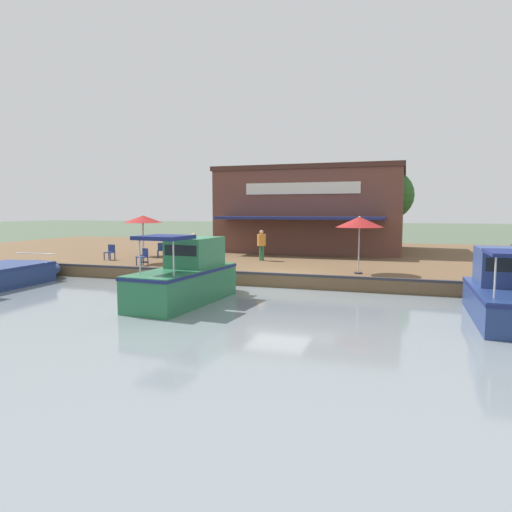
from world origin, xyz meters
The scene contains 17 objects.
ground_plane centered at (0.00, 0.00, 0.00)m, with size 220.00×220.00×0.00m, color #4C5B47.
quay_deck centered at (-11.00, 0.00, 0.30)m, with size 22.00×56.00×0.60m, color brown.
quay_edge_fender centered at (-0.10, 0.00, 0.65)m, with size 0.20×50.40×0.10m, color #2D2D33.
waterfront_restaurant centered at (-13.53, -1.09, 3.40)m, with size 10.58×12.10×5.59m.
patio_umbrella_mid_patio_left centered at (-5.75, -10.14, 2.80)m, with size 1.77×1.77×2.47m.
patio_umbrella_back_row centered at (-2.49, -8.05, 2.89)m, with size 2.02×2.02×2.53m.
patio_umbrella_mid_patio_right centered at (-1.67, 3.15, 2.84)m, with size 2.05×2.05×2.51m.
cafe_chair_back_row_seat centered at (-1.79, -3.41, 1.08)m, with size 0.55×0.55×0.85m.
cafe_chair_far_corner_seat centered at (-5.13, -8.52, 1.08)m, with size 0.58×0.58×0.85m.
cafe_chair_facing_river centered at (-3.07, -10.56, 1.08)m, with size 0.45×0.45×0.85m.
cafe_chair_under_first_umbrella centered at (-1.40, -7.40, 1.08)m, with size 0.57×0.57×0.85m.
person_near_entrance centered at (-5.37, -2.43, 1.65)m, with size 0.47×0.47×1.67m.
person_mid_patio centered at (-0.98, -4.38, 1.66)m, with size 0.48×0.48×1.69m.
motorboat_mid_row centered at (2.93, 8.03, 0.83)m, with size 5.72×2.04×2.17m.
motorboat_far_downstream centered at (3.56, -2.28, 0.94)m, with size 5.80×2.23×2.45m.
tree_behind_restaurant centered at (-16.45, -1.03, 4.82)m, with size 3.90×3.71×6.18m.
tree_downstream_bank centered at (-15.59, 3.70, 4.34)m, with size 3.70×3.52×5.61m.
Camera 1 is at (18.41, 5.05, 3.34)m, focal length 32.00 mm.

